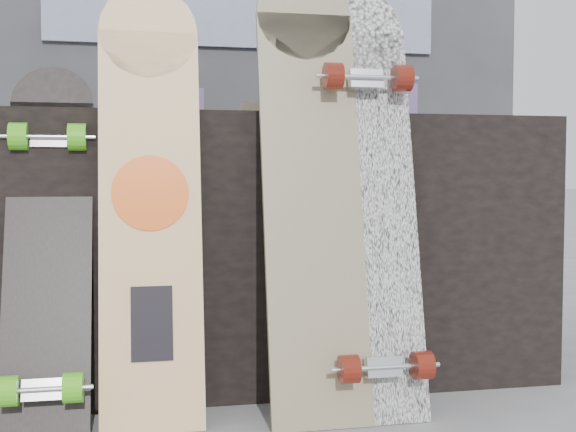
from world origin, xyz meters
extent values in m
plane|color=slate|center=(0.00, 0.00, 0.00)|extent=(60.00, 60.00, 0.00)
cube|color=black|center=(0.00, 0.50, 0.40)|extent=(1.60, 0.60, 0.80)
cube|color=#35353A|center=(0.00, 1.35, 1.10)|extent=(2.40, 0.20, 2.20)
cube|color=#0D1D4F|center=(0.00, 1.24, 1.30)|extent=(1.60, 0.02, 0.30)
cube|color=#3F2F61|center=(-0.32, 0.62, 0.85)|extent=(0.18, 0.12, 0.10)
cube|color=#3F2F61|center=(0.38, 0.55, 0.86)|extent=(0.14, 0.14, 0.12)
cube|color=#D1B78C|center=(0.00, 0.61, 0.83)|extent=(0.22, 0.10, 0.06)
cube|color=beige|center=(-0.40, 0.12, 0.50)|extent=(0.25, 0.21, 1.00)
cylinder|color=beige|center=(-0.40, 0.22, 1.00)|extent=(0.25, 0.06, 0.25)
cylinder|color=#FF5910|center=(-0.40, 0.13, 0.58)|extent=(0.19, 0.04, 0.19)
cube|color=black|center=(-0.40, 0.06, 0.26)|extent=(0.10, 0.04, 0.18)
cube|color=#CBB98A|center=(0.01, 0.09, 0.53)|extent=(0.26, 0.25, 1.06)
cylinder|color=#CBB98A|center=(0.01, 0.20, 1.06)|extent=(0.26, 0.07, 0.26)
cube|color=white|center=(0.16, 0.09, 0.51)|extent=(0.26, 0.24, 1.01)
cylinder|color=white|center=(0.16, 0.20, 1.01)|extent=(0.26, 0.07, 0.26)
cube|color=silver|center=(0.16, -0.04, 0.15)|extent=(0.09, 0.04, 0.06)
cylinder|color=#5C160D|center=(0.07, -0.06, 0.16)|extent=(0.05, 0.07, 0.07)
cylinder|color=#5C160D|center=(0.25, -0.06, 0.16)|extent=(0.05, 0.07, 0.07)
cube|color=silver|center=(0.16, 0.12, 0.88)|extent=(0.09, 0.04, 0.06)
cylinder|color=#5C160D|center=(0.07, 0.10, 0.88)|extent=(0.05, 0.07, 0.07)
cylinder|color=#5C160D|center=(0.25, 0.10, 0.88)|extent=(0.05, 0.07, 0.07)
cube|color=black|center=(-0.65, 0.15, 0.41)|extent=(0.21, 0.31, 0.82)
cylinder|color=black|center=(-0.65, 0.30, 0.82)|extent=(0.21, 0.09, 0.20)
cube|color=silver|center=(-0.65, 0.00, 0.13)|extent=(0.09, 0.05, 0.06)
cylinder|color=#4DB91A|center=(-0.73, -0.02, 0.14)|extent=(0.04, 0.07, 0.07)
cylinder|color=#4DB91A|center=(-0.58, -0.02, 0.14)|extent=(0.04, 0.07, 0.07)
cube|color=silver|center=(-0.65, 0.22, 0.72)|extent=(0.09, 0.05, 0.06)
cylinder|color=#4DB91A|center=(-0.73, 0.20, 0.72)|extent=(0.04, 0.07, 0.07)
cylinder|color=#4DB91A|center=(-0.58, 0.20, 0.72)|extent=(0.04, 0.07, 0.07)
camera|label=1|loc=(-0.42, -1.72, 0.62)|focal=45.00mm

